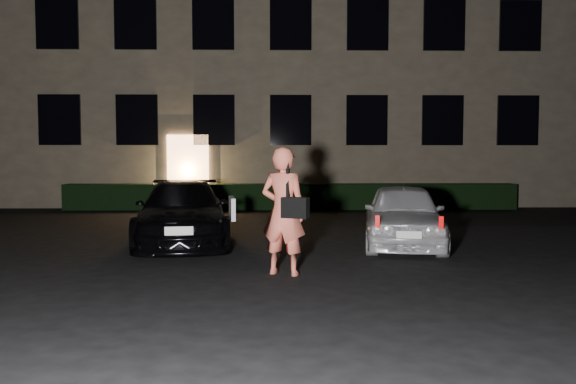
{
  "coord_description": "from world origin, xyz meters",
  "views": [
    {
      "loc": [
        -0.49,
        -8.23,
        1.75
      ],
      "look_at": [
        -0.28,
        2.0,
        1.11
      ],
      "focal_mm": 35.0,
      "sensor_mm": 36.0,
      "label": 1
    }
  ],
  "objects": [
    {
      "name": "man",
      "position": [
        -0.38,
        0.04,
        0.95
      ],
      "size": [
        0.81,
        0.7,
        1.9
      ],
      "rotation": [
        0.0,
        0.0,
        2.76
      ],
      "color": "#E66651",
      "rests_on": "ground"
    },
    {
      "name": "hatch",
      "position": [
        1.99,
        2.65,
        0.62
      ],
      "size": [
        2.04,
        3.83,
        1.24
      ],
      "rotation": [
        0.0,
        0.0,
        -0.17
      ],
      "color": "silver",
      "rests_on": "ground"
    },
    {
      "name": "building",
      "position": [
        -0.0,
        14.99,
        6.0
      ],
      "size": [
        20.0,
        8.11,
        12.0
      ],
      "color": "brown",
      "rests_on": "ground"
    },
    {
      "name": "ground",
      "position": [
        0.0,
        0.0,
        0.0
      ],
      "size": [
        80.0,
        80.0,
        0.0
      ],
      "primitive_type": "plane",
      "color": "black",
      "rests_on": "ground"
    },
    {
      "name": "sedan",
      "position": [
        -2.38,
        3.09,
        0.63
      ],
      "size": [
        2.33,
        4.54,
        1.26
      ],
      "rotation": [
        0.0,
        0.0,
        0.14
      ],
      "color": "black",
      "rests_on": "ground"
    },
    {
      "name": "hedge",
      "position": [
        0.0,
        10.5,
        0.42
      ],
      "size": [
        15.0,
        0.7,
        0.85
      ],
      "primitive_type": "cube",
      "color": "black",
      "rests_on": "ground"
    }
  ]
}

